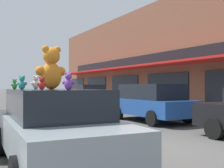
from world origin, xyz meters
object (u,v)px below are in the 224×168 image
object	(u,v)px
plush_art_car	(55,126)
teddy_bear_black	(52,84)
teddy_bear_teal	(22,83)
parked_car_far_center	(151,102)
teddy_bear_white	(36,83)
teddy_bear_green	(14,84)
teddy_bear_giant	(51,68)
teddy_bear_red	(42,83)
teddy_bear_yellow	(70,84)
parked_car_far_right	(87,97)
teddy_bear_purple	(68,81)

from	to	relation	value
plush_art_car	teddy_bear_black	distance (m)	0.95
teddy_bear_teal	parked_car_far_center	size ratio (longest dim) A/B	0.06
teddy_bear_white	teddy_bear_green	distance (m)	0.48
plush_art_car	teddy_bear_green	world-z (taller)	teddy_bear_green
parked_car_far_center	teddy_bear_giant	bearing A→B (deg)	-142.31
teddy_bear_green	teddy_bear_teal	bearing A→B (deg)	66.95
teddy_bear_red	parked_car_far_center	distance (m)	8.09
teddy_bear_yellow	teddy_bear_green	world-z (taller)	teddy_bear_yellow
teddy_bear_black	parked_car_far_right	size ratio (longest dim) A/B	0.05
teddy_bear_giant	teddy_bear_yellow	world-z (taller)	teddy_bear_giant
teddy_bear_teal	teddy_bear_yellow	bearing A→B (deg)	-131.14
teddy_bear_green	parked_car_far_right	xyz separation A→B (m)	(6.49, 11.11, -0.76)
parked_car_far_right	teddy_bear_red	bearing A→B (deg)	-117.01
plush_art_car	teddy_bear_teal	distance (m)	1.04
teddy_bear_teal	teddy_bear_red	bearing A→B (deg)	151.65
teddy_bear_giant	teddy_bear_red	bearing A→B (deg)	54.74
teddy_bear_red	parked_car_far_right	size ratio (longest dim) A/B	0.06
plush_art_car	teddy_bear_black	size ratio (longest dim) A/B	20.14
teddy_bear_giant	teddy_bear_green	bearing A→B (deg)	-40.96
teddy_bear_yellow	parked_car_far_right	distance (m)	12.67
teddy_bear_red	teddy_bear_green	distance (m)	1.10
teddy_bear_teal	teddy_bear_red	xyz separation A→B (m)	(0.24, -0.51, -0.01)
teddy_bear_giant	parked_car_far_right	size ratio (longest dim) A/B	0.21
teddy_bear_purple	teddy_bear_red	xyz separation A→B (m)	(-0.34, 0.42, -0.03)
teddy_bear_purple	teddy_bear_green	world-z (taller)	teddy_bear_purple
teddy_bear_white	teddy_bear_red	world-z (taller)	teddy_bear_white
plush_art_car	teddy_bear_teal	world-z (taller)	teddy_bear_teal
teddy_bear_yellow	teddy_bear_black	bearing A→B (deg)	-3.02
teddy_bear_black	teddy_bear_purple	world-z (taller)	teddy_bear_purple
teddy_bear_purple	teddy_bear_green	distance (m)	1.62
teddy_bear_white	teddy_bear_purple	xyz separation A→B (m)	(0.17, -1.62, 0.00)
teddy_bear_black	parked_car_far_right	xyz separation A→B (m)	(5.78, 11.35, -0.77)
teddy_bear_white	parked_car_far_right	size ratio (longest dim) A/B	0.07
plush_art_car	teddy_bear_black	bearing A→B (deg)	83.49
teddy_bear_giant	teddy_bear_green	distance (m)	0.85
plush_art_car	teddy_bear_white	distance (m)	1.20
plush_art_car	teddy_bear_green	xyz separation A→B (m)	(-0.64, 0.69, 0.82)
teddy_bear_purple	teddy_bear_white	bearing A→B (deg)	-49.83
plush_art_car	parked_car_far_center	distance (m)	7.55
teddy_bear_black	parked_car_far_center	world-z (taller)	teddy_bear_black
teddy_bear_giant	teddy_bear_green	xyz separation A→B (m)	(-0.64, 0.46, -0.32)
plush_art_car	teddy_bear_yellow	size ratio (longest dim) A/B	19.12
parked_car_far_center	teddy_bear_green	bearing A→B (deg)	-147.93
teddy_bear_yellow	parked_car_far_right	bearing A→B (deg)	-105.77
teddy_bear_teal	teddy_bear_yellow	world-z (taller)	teddy_bear_teal
teddy_bear_teal	teddy_bear_yellow	xyz separation A→B (m)	(1.04, 0.24, -0.01)
teddy_bear_black	parked_car_far_center	size ratio (longest dim) A/B	0.05
teddy_bear_black	teddy_bear_white	bearing A→B (deg)	9.17
teddy_bear_teal	teddy_bear_red	distance (m)	0.56
teddy_bear_white	parked_car_far_right	xyz separation A→B (m)	(6.03, 10.98, -0.80)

